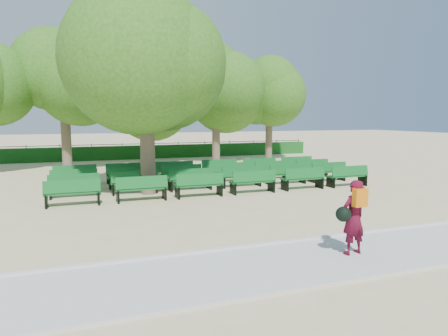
% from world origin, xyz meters
% --- Properties ---
extents(ground, '(120.00, 120.00, 0.00)m').
position_xyz_m(ground, '(0.00, 0.00, 0.00)').
color(ground, '#CFBA89').
extents(paving, '(30.00, 2.20, 0.06)m').
position_xyz_m(paving, '(0.00, -7.40, 0.03)').
color(paving, beige).
rests_on(paving, ground).
extents(curb, '(30.00, 0.12, 0.10)m').
position_xyz_m(curb, '(0.00, -6.25, 0.05)').
color(curb, silver).
rests_on(curb, ground).
extents(hedge, '(26.00, 0.70, 0.90)m').
position_xyz_m(hedge, '(0.00, 14.00, 0.45)').
color(hedge, '#15531A').
rests_on(hedge, ground).
extents(fence, '(26.00, 0.10, 1.02)m').
position_xyz_m(fence, '(0.00, 14.40, 0.00)').
color(fence, black).
rests_on(fence, ground).
extents(tree_line, '(21.80, 6.80, 7.04)m').
position_xyz_m(tree_line, '(0.00, 10.00, 0.00)').
color(tree_line, '#386F1D').
rests_on(tree_line, ground).
extents(bench_array, '(1.76, 0.60, 1.10)m').
position_xyz_m(bench_array, '(1.28, 1.78, 0.09)').
color(bench_array, '#106021').
rests_on(bench_array, ground).
extents(tree_among, '(5.13, 5.13, 7.36)m').
position_xyz_m(tree_among, '(-1.43, 0.90, 5.02)').
color(tree_among, brown).
rests_on(tree_among, ground).
extents(person, '(0.75, 0.47, 1.54)m').
position_xyz_m(person, '(1.36, -7.42, 0.86)').
color(person, '#4C0A1D').
rests_on(person, ground).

